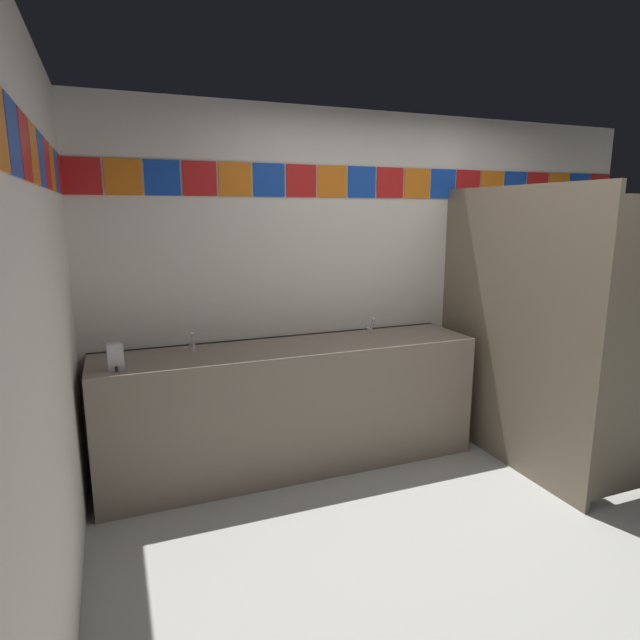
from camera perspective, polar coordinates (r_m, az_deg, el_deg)
The scene contains 9 objects.
ground_plane at distance 3.42m, azimuth 20.28°, elevation -20.86°, with size 9.96×9.96×0.00m, color #9E9E99.
wall_back at distance 4.25m, azimuth 6.99°, elevation 4.40°, with size 4.53×0.09×2.52m.
wall_side at distance 2.18m, azimuth -28.49°, elevation -3.80°, with size 0.09×3.14×2.52m.
vanity_counter at distance 3.80m, azimuth -3.04°, elevation -9.13°, with size 2.63×0.59×0.89m.
faucet_left at distance 3.59m, azimuth -13.58°, elevation -2.49°, with size 0.04×0.10×0.14m.
faucet_right at distance 3.98m, azimuth 5.48°, elevation -0.85°, with size 0.04×0.10×0.14m.
soap_dispenser at distance 3.30m, azimuth -21.14°, elevation -3.74°, with size 0.09×0.09×0.16m.
stall_divider at distance 3.86m, azimuth 24.00°, elevation -1.52°, with size 0.92×1.56×1.97m.
toilet at distance 4.71m, azimuth 20.62°, elevation -7.60°, with size 0.39×0.49×0.74m.
Camera 1 is at (-2.01, -2.10, 1.79)m, focal length 29.72 mm.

